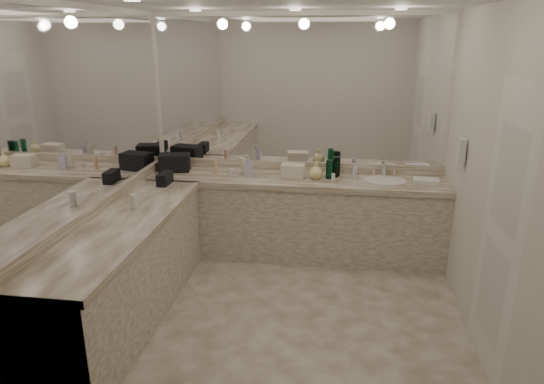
# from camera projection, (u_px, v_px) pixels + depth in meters

# --- Properties ---
(floor) EXTENTS (3.20, 3.20, 0.00)m
(floor) POSITION_uv_depth(u_px,v_px,m) (281.00, 310.00, 4.36)
(floor) COLOR beige
(floor) RESTS_ON ground
(ceiling) EXTENTS (3.20, 3.20, 0.00)m
(ceiling) POSITION_uv_depth(u_px,v_px,m) (283.00, 1.00, 3.56)
(ceiling) COLOR white
(ceiling) RESTS_ON floor
(wall_back) EXTENTS (3.20, 0.02, 2.60)m
(wall_back) POSITION_uv_depth(u_px,v_px,m) (298.00, 135.00, 5.37)
(wall_back) COLOR silver
(wall_back) RESTS_ON floor
(wall_left) EXTENTS (0.02, 3.00, 2.60)m
(wall_left) POSITION_uv_depth(u_px,v_px,m) (98.00, 164.00, 4.17)
(wall_left) COLOR silver
(wall_left) RESTS_ON floor
(wall_right) EXTENTS (0.02, 3.00, 2.60)m
(wall_right) POSITION_uv_depth(u_px,v_px,m) (487.00, 179.00, 3.74)
(wall_right) COLOR silver
(wall_right) RESTS_ON floor
(vanity_back_base) EXTENTS (3.20, 0.60, 0.84)m
(vanity_back_base) POSITION_uv_depth(u_px,v_px,m) (295.00, 219.00, 5.36)
(vanity_back_base) COLOR beige
(vanity_back_base) RESTS_ON floor
(vanity_back_top) EXTENTS (3.20, 0.64, 0.06)m
(vanity_back_top) POSITION_uv_depth(u_px,v_px,m) (295.00, 180.00, 5.21)
(vanity_back_top) COLOR beige
(vanity_back_top) RESTS_ON vanity_back_base
(vanity_left_base) EXTENTS (0.60, 2.40, 0.84)m
(vanity_left_base) POSITION_uv_depth(u_px,v_px,m) (126.00, 274.00, 4.12)
(vanity_left_base) COLOR beige
(vanity_left_base) RESTS_ON floor
(vanity_left_top) EXTENTS (0.64, 2.42, 0.06)m
(vanity_left_top) POSITION_uv_depth(u_px,v_px,m) (122.00, 225.00, 3.98)
(vanity_left_top) COLOR beige
(vanity_left_top) RESTS_ON vanity_left_base
(backsplash_back) EXTENTS (3.20, 0.04, 0.10)m
(backsplash_back) POSITION_uv_depth(u_px,v_px,m) (298.00, 166.00, 5.46)
(backsplash_back) COLOR beige
(backsplash_back) RESTS_ON vanity_back_top
(backsplash_left) EXTENTS (0.04, 3.00, 0.10)m
(backsplash_left) POSITION_uv_depth(u_px,v_px,m) (104.00, 203.00, 4.28)
(backsplash_left) COLOR beige
(backsplash_left) RESTS_ON vanity_left_top
(mirror_back) EXTENTS (3.12, 0.01, 1.55)m
(mirror_back) POSITION_uv_depth(u_px,v_px,m) (299.00, 92.00, 5.21)
(mirror_back) COLOR white
(mirror_back) RESTS_ON wall_back
(mirror_left) EXTENTS (0.01, 2.92, 1.55)m
(mirror_left) POSITION_uv_depth(u_px,v_px,m) (93.00, 109.00, 4.02)
(mirror_left) COLOR white
(mirror_left) RESTS_ON wall_left
(sink) EXTENTS (0.44, 0.44, 0.03)m
(sink) POSITION_uv_depth(u_px,v_px,m) (385.00, 181.00, 5.09)
(sink) COLOR white
(sink) RESTS_ON vanity_back_top
(faucet) EXTENTS (0.24, 0.16, 0.14)m
(faucet) POSITION_uv_depth(u_px,v_px,m) (384.00, 169.00, 5.26)
(faucet) COLOR silver
(faucet) RESTS_ON vanity_back_top
(wall_phone) EXTENTS (0.06, 0.10, 0.24)m
(wall_phone) POSITION_uv_depth(u_px,v_px,m) (461.00, 152.00, 4.39)
(wall_phone) COLOR white
(wall_phone) RESTS_ON wall_right
(door) EXTENTS (0.02, 0.82, 2.10)m
(door) POSITION_uv_depth(u_px,v_px,m) (500.00, 234.00, 3.35)
(door) COLOR white
(door) RESTS_ON wall_right
(black_toiletry_bag) EXTENTS (0.36, 0.27, 0.19)m
(black_toiletry_bag) POSITION_uv_depth(u_px,v_px,m) (175.00, 163.00, 5.43)
(black_toiletry_bag) COLOR black
(black_toiletry_bag) RESTS_ON vanity_back_top
(black_bag_spill) EXTENTS (0.11, 0.23, 0.12)m
(black_bag_spill) POSITION_uv_depth(u_px,v_px,m) (165.00, 178.00, 4.95)
(black_bag_spill) COLOR black
(black_bag_spill) RESTS_ON vanity_left_top
(cream_cosmetic_case) EXTENTS (0.26, 0.17, 0.14)m
(cream_cosmetic_case) POSITION_uv_depth(u_px,v_px,m) (293.00, 171.00, 5.18)
(cream_cosmetic_case) COLOR beige
(cream_cosmetic_case) RESTS_ON vanity_back_top
(hand_towel) EXTENTS (0.28, 0.20, 0.04)m
(hand_towel) POSITION_uv_depth(u_px,v_px,m) (426.00, 181.00, 5.01)
(hand_towel) COLOR white
(hand_towel) RESTS_ON vanity_back_top
(lotion_left) EXTENTS (0.06, 0.06, 0.14)m
(lotion_left) POSITION_uv_depth(u_px,v_px,m) (134.00, 202.00, 4.23)
(lotion_left) COLOR white
(lotion_left) RESTS_ON vanity_left_top
(soap_bottle_a) EXTENTS (0.11, 0.11, 0.22)m
(soap_bottle_a) POSITION_uv_depth(u_px,v_px,m) (245.00, 165.00, 5.29)
(soap_bottle_a) COLOR silver
(soap_bottle_a) RESTS_ON vanity_back_top
(soap_bottle_b) EXTENTS (0.11, 0.11, 0.22)m
(soap_bottle_b) POSITION_uv_depth(u_px,v_px,m) (248.00, 165.00, 5.26)
(soap_bottle_b) COLOR silver
(soap_bottle_b) RESTS_ON vanity_back_top
(soap_bottle_c) EXTENTS (0.19, 0.19, 0.19)m
(soap_bottle_c) POSITION_uv_depth(u_px,v_px,m) (316.00, 170.00, 5.14)
(soap_bottle_c) COLOR #F2E999
(soap_bottle_c) RESTS_ON vanity_back_top
(green_bottle_0) EXTENTS (0.06, 0.06, 0.19)m
(green_bottle_0) POSITION_uv_depth(u_px,v_px,m) (337.00, 167.00, 5.25)
(green_bottle_0) COLOR #0C532F
(green_bottle_0) RESTS_ON vanity_back_top
(green_bottle_1) EXTENTS (0.07, 0.07, 0.21)m
(green_bottle_1) POSITION_uv_depth(u_px,v_px,m) (336.00, 166.00, 5.27)
(green_bottle_1) COLOR #0C532F
(green_bottle_1) RESTS_ON vanity_back_top
(green_bottle_2) EXTENTS (0.07, 0.07, 0.20)m
(green_bottle_2) POSITION_uv_depth(u_px,v_px,m) (329.00, 169.00, 5.14)
(green_bottle_2) COLOR #0C532F
(green_bottle_2) RESTS_ON vanity_back_top
(green_bottle_3) EXTENTS (0.07, 0.07, 0.19)m
(green_bottle_3) POSITION_uv_depth(u_px,v_px,m) (335.00, 169.00, 5.20)
(green_bottle_3) COLOR #0C532F
(green_bottle_3) RESTS_ON vanity_back_top
(green_bottle_4) EXTENTS (0.06, 0.06, 0.18)m
(green_bottle_4) POSITION_uv_depth(u_px,v_px,m) (337.00, 167.00, 5.25)
(green_bottle_4) COLOR #0C532F
(green_bottle_4) RESTS_ON vanity_back_top
(amenity_bottle_0) EXTENTS (0.06, 0.06, 0.06)m
(amenity_bottle_0) POSITION_uv_depth(u_px,v_px,m) (231.00, 171.00, 5.32)
(amenity_bottle_0) COLOR white
(amenity_bottle_0) RESTS_ON vanity_back_top
(amenity_bottle_1) EXTENTS (0.04, 0.04, 0.15)m
(amenity_bottle_1) POSITION_uv_depth(u_px,v_px,m) (215.00, 167.00, 5.33)
(amenity_bottle_1) COLOR #E0B28C
(amenity_bottle_1) RESTS_ON vanity_back_top
(amenity_bottle_2) EXTENTS (0.04, 0.04, 0.08)m
(amenity_bottle_2) POSITION_uv_depth(u_px,v_px,m) (333.00, 177.00, 5.07)
(amenity_bottle_2) COLOR white
(amenity_bottle_2) RESTS_ON vanity_back_top
(amenity_bottle_3) EXTENTS (0.05, 0.05, 0.11)m
(amenity_bottle_3) POSITION_uv_depth(u_px,v_px,m) (355.00, 172.00, 5.19)
(amenity_bottle_3) COLOR silver
(amenity_bottle_3) RESTS_ON vanity_back_top
(amenity_bottle_4) EXTENTS (0.06, 0.06, 0.10)m
(amenity_bottle_4) POSITION_uv_depth(u_px,v_px,m) (183.00, 165.00, 5.49)
(amenity_bottle_4) COLOR white
(amenity_bottle_4) RESTS_ON vanity_back_top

